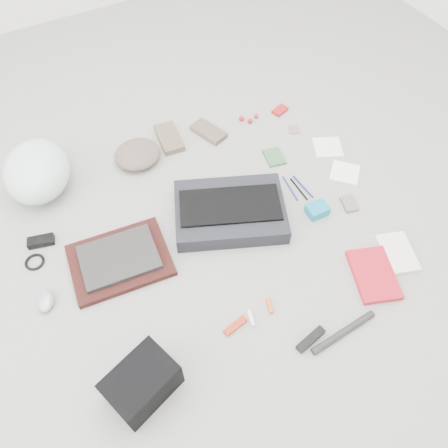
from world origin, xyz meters
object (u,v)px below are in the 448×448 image
accordion_wallet (317,210)px  laptop (119,257)px  camera_bag (142,383)px  book_red (374,275)px  bike_helmet (37,171)px  messenger_bag (230,212)px

accordion_wallet → laptop: bearing=171.6°
camera_bag → book_red: 0.97m
laptop → bike_helmet: size_ratio=0.86×
book_red → accordion_wallet: (-0.01, 0.37, 0.01)m
messenger_bag → accordion_wallet: messenger_bag is taller
accordion_wallet → bike_helmet: bearing=147.8°
messenger_bag → book_red: bearing=-32.7°
messenger_bag → bike_helmet: bearing=163.1°
book_red → bike_helmet: bearing=153.5°
camera_bag → book_red: bearing=-20.3°
bike_helmet → camera_bag: bike_helmet is taller
messenger_bag → accordion_wallet: bearing=-2.1°
laptop → bike_helmet: (-0.16, 0.55, 0.07)m
laptop → camera_bag: camera_bag is taller
camera_bag → book_red: size_ratio=0.96×
messenger_bag → book_red: (0.36, -0.53, -0.03)m
book_red → laptop: bearing=168.0°
camera_bag → laptop: bearing=59.7°
book_red → accordion_wallet: bearing=112.3°
messenger_bag → camera_bag: 0.79m
laptop → camera_bag: size_ratio=1.34×
camera_bag → accordion_wallet: 1.02m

